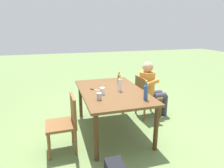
% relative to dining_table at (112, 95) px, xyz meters
% --- Properties ---
extents(ground_plane, '(24.00, 24.00, 0.00)m').
position_rel_dining_table_xyz_m(ground_plane, '(0.00, 0.00, -0.69)').
color(ground_plane, '#6B844C').
extents(dining_table, '(1.74, 1.08, 0.77)m').
position_rel_dining_table_xyz_m(dining_table, '(0.00, 0.00, 0.00)').
color(dining_table, brown).
rests_on(dining_table, ground_plane).
extents(chair_near_right, '(0.47, 0.47, 0.87)m').
position_rel_dining_table_xyz_m(chair_near_right, '(0.39, -0.84, -0.20)').
color(chair_near_right, brown).
rests_on(chair_near_right, ground_plane).
extents(chair_far_left, '(0.45, 0.45, 0.87)m').
position_rel_dining_table_xyz_m(chair_far_left, '(-0.39, 0.84, -0.20)').
color(chair_far_left, brown).
rests_on(chair_far_left, ground_plane).
extents(person_in_white_shirt, '(0.47, 0.61, 1.18)m').
position_rel_dining_table_xyz_m(person_in_white_shirt, '(0.39, -0.95, -0.03)').
color(person_in_white_shirt, orange).
rests_on(person_in_white_shirt, ground_plane).
extents(bottle_blue, '(0.06, 0.06, 0.31)m').
position_rel_dining_table_xyz_m(bottle_blue, '(-0.60, -0.36, 0.21)').
color(bottle_blue, '#2D56A3').
rests_on(bottle_blue, dining_table).
extents(bottle_amber, '(0.06, 0.06, 0.23)m').
position_rel_dining_table_xyz_m(bottle_amber, '(0.44, -0.28, 0.18)').
color(bottle_amber, '#996019').
rests_on(bottle_amber, dining_table).
extents(bottle_clear, '(0.06, 0.06, 0.29)m').
position_rel_dining_table_xyz_m(bottle_clear, '(-0.06, -0.13, 0.21)').
color(bottle_clear, white).
rests_on(bottle_clear, dining_table).
extents(cup_white, '(0.08, 0.08, 0.11)m').
position_rel_dining_table_xyz_m(cup_white, '(-0.15, 0.21, 0.14)').
color(cup_white, white).
rests_on(cup_white, dining_table).
extents(cup_steel, '(0.08, 0.08, 0.11)m').
position_rel_dining_table_xyz_m(cup_steel, '(-0.39, 0.32, 0.13)').
color(cup_steel, '#B2B7BC').
rests_on(cup_steel, dining_table).
extents(table_knife, '(0.18, 0.19, 0.01)m').
position_rel_dining_table_xyz_m(table_knife, '(0.12, 0.28, 0.09)').
color(table_knife, silver).
rests_on(table_knife, dining_table).
extents(backpack_by_near_side, '(0.28, 0.21, 0.46)m').
position_rel_dining_table_xyz_m(backpack_by_near_side, '(1.29, -0.29, -0.47)').
color(backpack_by_near_side, '#47663D').
rests_on(backpack_by_near_side, ground_plane).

